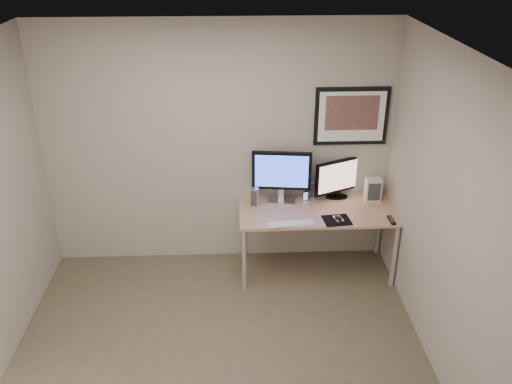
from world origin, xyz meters
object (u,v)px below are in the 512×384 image
framed_art (351,116)px  keyboard (292,224)px  monitor_tv (338,178)px  speaker_left (255,197)px  desk (317,216)px  speaker_right (313,189)px  monitor_large (282,174)px  phone_dock (305,197)px  fan_unit (373,190)px

framed_art → keyboard: bearing=-136.3°
monitor_tv → keyboard: monitor_tv is taller
framed_art → speaker_left: bearing=-168.2°
desk → monitor_tv: 0.48m
speaker_left → speaker_right: size_ratio=1.08×
monitor_large → keyboard: size_ratio=1.35×
framed_art → keyboard: 1.25m
speaker_left → desk: bearing=6.8°
desk → speaker_left: (-0.64, 0.13, 0.17)m
framed_art → phone_dock: bearing=-161.4°
monitor_large → monitor_tv: (0.61, 0.05, -0.08)m
monitor_tv → fan_unit: monitor_tv is taller
speaker_right → desk: bearing=-86.6°
speaker_left → fan_unit: bearing=21.4°
desk → monitor_large: 0.56m
monitor_tv → speaker_left: bearing=164.6°
desk → monitor_large: monitor_large is taller
monitor_large → speaker_right: bearing=20.1°
monitor_large → fan_unit: bearing=5.5°
framed_art → monitor_tv: framed_art is taller
fan_unit → monitor_tv: bearing=167.9°
desk → phone_dock: phone_dock is taller
desk → fan_unit: size_ratio=6.45×
fan_unit → desk: bearing=-162.5°
monitor_tv → fan_unit: (0.36, -0.07, -0.11)m
desk → keyboard: (-0.29, -0.28, 0.07)m
monitor_large → monitor_tv: monitor_large is taller
monitor_large → fan_unit: (0.97, -0.02, -0.19)m
phone_dock → fan_unit: (0.72, 0.02, 0.06)m
speaker_left → keyboard: size_ratio=0.44×
monitor_tv → monitor_large: bearing=160.2°
speaker_left → phone_dock: size_ratio=1.54×
speaker_right → fan_unit: fan_unit is taller
framed_art → monitor_large: framed_art is taller
framed_art → keyboard: framed_art is taller
keyboard → desk: bearing=37.2°
keyboard → fan_unit: 1.03m
framed_art → keyboard: size_ratio=1.64×
desk → monitor_tv: size_ratio=3.09×
speaker_left → fan_unit: fan_unit is taller
monitor_tv → keyboard: bearing=-159.2°
phone_dock → keyboard: bearing=-129.9°
monitor_large → speaker_left: size_ratio=3.05×
speaker_right → monitor_large: bearing=-165.1°
speaker_right → phone_dock: size_ratio=1.43×
speaker_right → keyboard: 0.65m
phone_dock → monitor_tv: bearing=-2.9°
desk → framed_art: (0.35, 0.33, 0.96)m
desk → fan_unit: (0.61, 0.20, 0.19)m
monitor_large → fan_unit: size_ratio=2.48×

